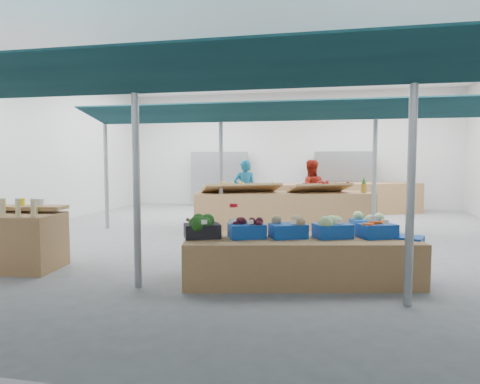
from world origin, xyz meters
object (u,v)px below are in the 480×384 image
(crate_stack, at_px, (401,259))
(vendor_left, at_px, (245,191))
(vendor_right, at_px, (310,192))
(veg_counter, at_px, (300,260))
(fruit_counter, at_px, (283,211))

(crate_stack, distance_m, vendor_left, 6.24)
(vendor_right, bearing_deg, vendor_left, -14.23)
(crate_stack, xyz_separation_m, vendor_left, (-3.37, 5.23, 0.54))
(crate_stack, distance_m, vendor_right, 5.49)
(veg_counter, distance_m, vendor_left, 5.89)
(vendor_right, bearing_deg, crate_stack, 92.44)
(fruit_counter, xyz_separation_m, crate_stack, (2.17, -4.13, -0.13))
(veg_counter, height_order, vendor_right, vendor_right)
(fruit_counter, distance_m, vendor_left, 1.68)
(crate_stack, height_order, vendor_right, vendor_right)
(crate_stack, bearing_deg, vendor_right, 106.67)
(crate_stack, bearing_deg, fruit_counter, 117.68)
(fruit_counter, relative_size, vendor_right, 2.50)
(vendor_right, bearing_deg, veg_counter, 77.27)
(crate_stack, bearing_deg, veg_counter, -167.91)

